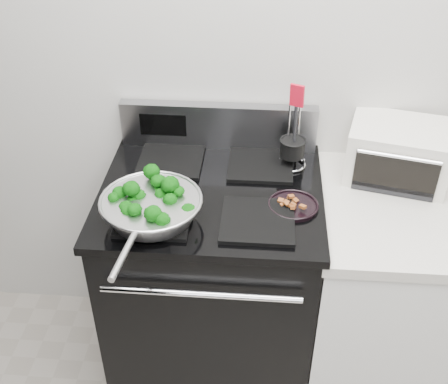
# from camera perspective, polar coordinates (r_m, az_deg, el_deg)

# --- Properties ---
(back_wall) EXTENTS (4.00, 0.02, 2.70)m
(back_wall) POSITION_cam_1_polar(r_m,az_deg,el_deg) (2.09, 7.94, 14.27)
(back_wall) COLOR beige
(back_wall) RESTS_ON ground
(gas_range) EXTENTS (0.79, 0.69, 1.13)m
(gas_range) POSITION_cam_1_polar(r_m,az_deg,el_deg) (2.29, -1.16, -9.21)
(gas_range) COLOR black
(gas_range) RESTS_ON floor
(counter) EXTENTS (0.62, 0.68, 0.92)m
(counter) POSITION_cam_1_polar(r_m,az_deg,el_deg) (2.35, 15.97, -10.32)
(counter) COLOR white
(counter) RESTS_ON floor
(skillet) EXTENTS (0.34, 0.53, 0.07)m
(skillet) POSITION_cam_1_polar(r_m,az_deg,el_deg) (1.83, -7.40, -1.54)
(skillet) COLOR silver
(skillet) RESTS_ON gas_range
(broccoli_pile) EXTENTS (0.26, 0.26, 0.09)m
(broccoli_pile) POSITION_cam_1_polar(r_m,az_deg,el_deg) (1.82, -7.43, -1.02)
(broccoli_pile) COLOR black
(broccoli_pile) RESTS_ON skillet
(bacon_plate) EXTENTS (0.17, 0.17, 0.04)m
(bacon_plate) POSITION_cam_1_polar(r_m,az_deg,el_deg) (1.91, 7.05, -1.10)
(bacon_plate) COLOR black
(bacon_plate) RESTS_ON gas_range
(utensil_holder) EXTENTS (0.11, 0.11, 0.34)m
(utensil_holder) POSITION_cam_1_polar(r_m,az_deg,el_deg) (2.10, 6.94, 4.08)
(utensil_holder) COLOR silver
(utensil_holder) RESTS_ON gas_range
(toaster_oven) EXTENTS (0.41, 0.34, 0.20)m
(toaster_oven) POSITION_cam_1_polar(r_m,az_deg,el_deg) (2.16, 17.29, 3.90)
(toaster_oven) COLOR silver
(toaster_oven) RESTS_ON counter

